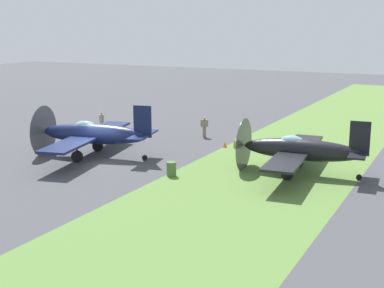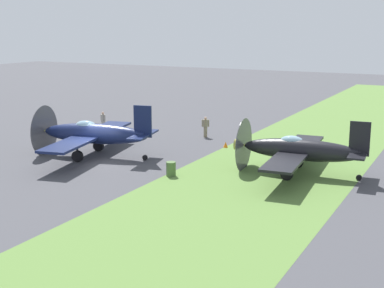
% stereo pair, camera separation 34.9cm
% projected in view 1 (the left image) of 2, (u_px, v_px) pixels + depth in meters
% --- Properties ---
extents(ground_plane, '(160.00, 160.00, 0.00)m').
position_uv_depth(ground_plane, '(94.00, 163.00, 36.92)').
color(ground_plane, '#424247').
extents(grass_verge, '(120.00, 11.00, 0.01)m').
position_uv_depth(grass_verge, '(251.00, 185.00, 31.87)').
color(grass_verge, '#567A38').
rests_on(grass_verge, ground).
extents(airplane_lead, '(11.33, 9.05, 4.01)m').
position_uv_depth(airplane_lead, '(92.00, 134.00, 38.35)').
color(airplane_lead, '#141E47').
rests_on(airplane_lead, ground).
extents(airplane_wingman, '(10.64, 8.43, 3.78)m').
position_uv_depth(airplane_wingman, '(299.00, 150.00, 33.90)').
color(airplane_wingman, black).
rests_on(airplane_wingman, ground).
extents(ground_crew_chief, '(0.38, 0.61, 1.73)m').
position_uv_depth(ground_crew_chief, '(102.00, 121.00, 47.92)').
color(ground_crew_chief, '#9E998E').
rests_on(ground_crew_chief, ground).
extents(ground_crew_mechanic, '(0.38, 0.59, 1.73)m').
position_uv_depth(ground_crew_mechanic, '(204.00, 126.00, 45.35)').
color(ground_crew_mechanic, '#847A5B').
rests_on(ground_crew_mechanic, ground).
extents(fuel_drum, '(0.60, 0.60, 0.90)m').
position_uv_depth(fuel_drum, '(171.00, 169.00, 33.69)').
color(fuel_drum, '#476633').
rests_on(fuel_drum, ground).
extents(runway_marker_cone, '(0.36, 0.36, 0.44)m').
position_uv_depth(runway_marker_cone, '(225.00, 145.00, 41.67)').
color(runway_marker_cone, orange).
rests_on(runway_marker_cone, ground).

